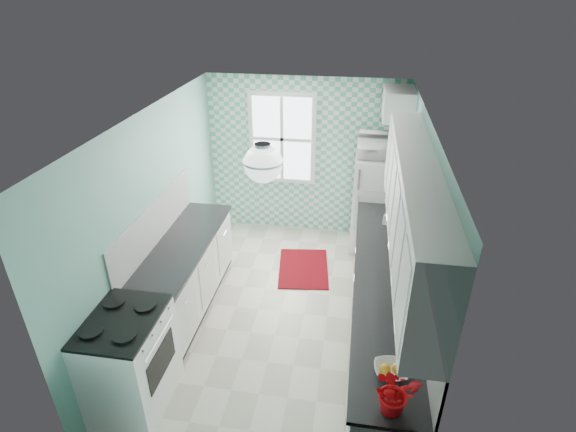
% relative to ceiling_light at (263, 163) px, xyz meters
% --- Properties ---
extents(floor, '(3.00, 4.40, 0.02)m').
position_rel_ceiling_light_xyz_m(floor, '(0.00, 0.80, -2.33)').
color(floor, beige).
rests_on(floor, ground).
extents(ceiling, '(3.00, 4.40, 0.02)m').
position_rel_ceiling_light_xyz_m(ceiling, '(0.00, 0.80, 0.19)').
color(ceiling, white).
rests_on(ceiling, wall_back).
extents(wall_back, '(3.00, 0.02, 2.50)m').
position_rel_ceiling_light_xyz_m(wall_back, '(0.00, 3.01, -1.07)').
color(wall_back, '#72ADA1').
rests_on(wall_back, floor).
extents(wall_front, '(3.00, 0.02, 2.50)m').
position_rel_ceiling_light_xyz_m(wall_front, '(0.00, -1.41, -1.07)').
color(wall_front, '#72ADA1').
rests_on(wall_front, floor).
extents(wall_left, '(0.02, 4.40, 2.50)m').
position_rel_ceiling_light_xyz_m(wall_left, '(-1.51, 0.80, -1.07)').
color(wall_left, '#72ADA1').
rests_on(wall_left, floor).
extents(wall_right, '(0.02, 4.40, 2.50)m').
position_rel_ceiling_light_xyz_m(wall_right, '(1.51, 0.80, -1.07)').
color(wall_right, '#72ADA1').
rests_on(wall_right, floor).
extents(accent_wall, '(3.00, 0.01, 2.50)m').
position_rel_ceiling_light_xyz_m(accent_wall, '(0.00, 2.99, -1.07)').
color(accent_wall, '#57BA9D').
rests_on(accent_wall, wall_back).
extents(window, '(1.04, 0.05, 1.44)m').
position_rel_ceiling_light_xyz_m(window, '(-0.35, 2.96, -0.77)').
color(window, white).
rests_on(window, wall_back).
extents(backsplash_right, '(0.02, 3.60, 0.51)m').
position_rel_ceiling_light_xyz_m(backsplash_right, '(1.49, 0.40, -1.13)').
color(backsplash_right, white).
rests_on(backsplash_right, wall_right).
extents(backsplash_left, '(0.02, 2.15, 0.51)m').
position_rel_ceiling_light_xyz_m(backsplash_left, '(-1.49, 0.73, -1.13)').
color(backsplash_left, white).
rests_on(backsplash_left, wall_left).
extents(upper_cabinets_right, '(0.33, 3.20, 0.90)m').
position_rel_ceiling_light_xyz_m(upper_cabinets_right, '(1.33, 0.20, -0.42)').
color(upper_cabinets_right, white).
rests_on(upper_cabinets_right, wall_right).
extents(upper_cabinet_fridge, '(0.40, 0.74, 0.40)m').
position_rel_ceiling_light_xyz_m(upper_cabinet_fridge, '(1.30, 2.63, -0.07)').
color(upper_cabinet_fridge, white).
rests_on(upper_cabinet_fridge, wall_right).
extents(ceiling_light, '(0.34, 0.34, 0.35)m').
position_rel_ceiling_light_xyz_m(ceiling_light, '(0.00, 0.00, 0.00)').
color(ceiling_light, silver).
rests_on(ceiling_light, ceiling).
extents(base_cabinets_right, '(0.60, 3.60, 0.90)m').
position_rel_ceiling_light_xyz_m(base_cabinets_right, '(1.20, 0.40, -1.87)').
color(base_cabinets_right, white).
rests_on(base_cabinets_right, floor).
extents(countertop_right, '(0.63, 3.60, 0.04)m').
position_rel_ceiling_light_xyz_m(countertop_right, '(1.19, 0.40, -1.40)').
color(countertop_right, black).
rests_on(countertop_right, base_cabinets_right).
extents(base_cabinets_left, '(0.60, 2.15, 0.90)m').
position_rel_ceiling_light_xyz_m(base_cabinets_left, '(-1.20, 0.73, -1.87)').
color(base_cabinets_left, white).
rests_on(base_cabinets_left, floor).
extents(countertop_left, '(0.63, 2.15, 0.04)m').
position_rel_ceiling_light_xyz_m(countertop_left, '(-1.19, 0.73, -1.40)').
color(countertop_left, black).
rests_on(countertop_left, base_cabinets_left).
extents(fridge, '(0.65, 0.65, 1.49)m').
position_rel_ceiling_light_xyz_m(fridge, '(1.11, 2.57, -1.58)').
color(fridge, white).
rests_on(fridge, floor).
extents(stove, '(0.68, 0.85, 1.02)m').
position_rel_ceiling_light_xyz_m(stove, '(-1.20, -0.74, -1.79)').
color(stove, white).
rests_on(stove, floor).
extents(sink, '(0.53, 0.44, 0.53)m').
position_rel_ceiling_light_xyz_m(sink, '(1.20, 1.39, -1.39)').
color(sink, silver).
rests_on(sink, countertop_right).
extents(rug, '(0.82, 1.08, 0.02)m').
position_rel_ceiling_light_xyz_m(rug, '(0.16, 1.79, -2.32)').
color(rug, maroon).
rests_on(rug, floor).
extents(dish_towel, '(0.08, 0.21, 0.32)m').
position_rel_ceiling_light_xyz_m(dish_towel, '(0.89, 1.12, -1.84)').
color(dish_towel, '#6AAFAD').
rests_on(dish_towel, base_cabinets_right).
extents(fruit_bowl, '(0.30, 0.30, 0.07)m').
position_rel_ceiling_light_xyz_m(fruit_bowl, '(1.20, -0.90, -1.35)').
color(fruit_bowl, silver).
rests_on(fruit_bowl, countertop_right).
extents(potted_plant, '(0.41, 0.38, 0.36)m').
position_rel_ceiling_light_xyz_m(potted_plant, '(1.20, -1.24, -1.20)').
color(potted_plant, '#A91B08').
rests_on(potted_plant, countertop_right).
extents(soap_bottle, '(0.12, 0.12, 0.20)m').
position_rel_ceiling_light_xyz_m(soap_bottle, '(1.25, 1.61, -1.29)').
color(soap_bottle, '#91A3AB').
rests_on(soap_bottle, countertop_right).
extents(microwave, '(0.62, 0.44, 0.33)m').
position_rel_ceiling_light_xyz_m(microwave, '(1.11, 2.57, -0.67)').
color(microwave, white).
rests_on(microwave, fridge).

